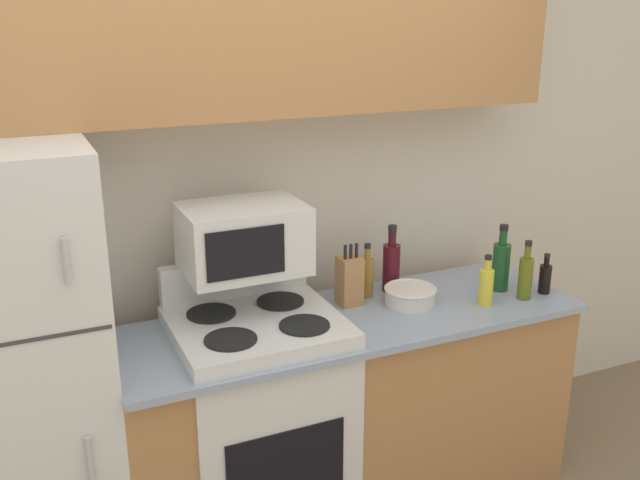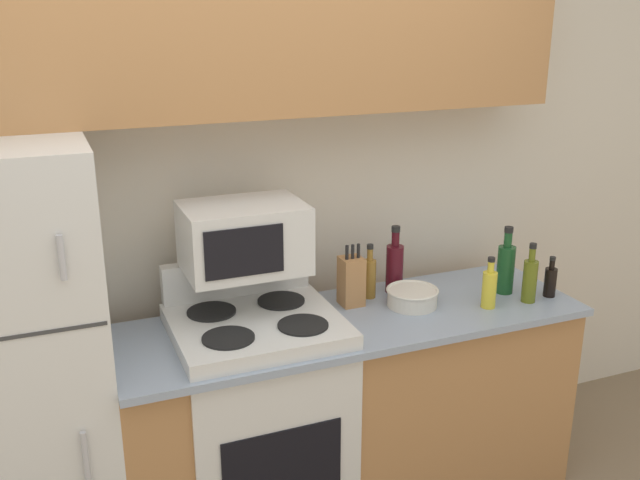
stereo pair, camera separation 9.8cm
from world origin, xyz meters
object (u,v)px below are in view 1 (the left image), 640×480
(bowl, at_px, (410,295))
(knife_block, at_px, (349,280))
(microwave, at_px, (243,238))
(refrigerator, at_px, (8,384))
(bottle_olive_oil, at_px, (525,276))
(bottle_wine_red, at_px, (391,265))
(bottle_cooking_spray, at_px, (486,285))
(bottle_soy_sauce, at_px, (545,278))
(stove, at_px, (260,423))
(bottle_wine_green, at_px, (501,265))
(bottle_vinegar, at_px, (367,276))

(bowl, bearing_deg, knife_block, 154.65)
(microwave, bearing_deg, refrigerator, -177.51)
(bottle_olive_oil, bearing_deg, bottle_wine_red, 146.51)
(bottle_cooking_spray, xyz_separation_m, bottle_soy_sauce, (0.32, 0.00, -0.02))
(refrigerator, bearing_deg, knife_block, 1.97)
(knife_block, xyz_separation_m, bottle_cooking_spray, (0.52, -0.24, -0.02))
(refrigerator, distance_m, bottle_wine_red, 1.59)
(bottle_wine_red, xyz_separation_m, bottle_soy_sauce, (0.60, -0.30, -0.05))
(bottle_wine_red, bearing_deg, microwave, -174.43)
(knife_block, distance_m, bottle_soy_sauce, 0.87)
(knife_block, height_order, bottle_cooking_spray, knife_block)
(stove, bearing_deg, bottle_wine_green, -0.77)
(microwave, distance_m, bowl, 0.77)
(bottle_cooking_spray, xyz_separation_m, bottle_wine_green, (0.16, 0.11, 0.03))
(bottle_wine_red, bearing_deg, bottle_cooking_spray, -46.77)
(microwave, height_order, bowl, microwave)
(bottle_olive_oil, bearing_deg, bowl, 163.10)
(bottle_cooking_spray, bearing_deg, bottle_olive_oil, -4.04)
(bottle_olive_oil, xyz_separation_m, bottle_wine_green, (-0.03, 0.12, 0.02))
(knife_block, xyz_separation_m, bottle_wine_green, (0.68, -0.13, 0.01))
(bottle_wine_green, bearing_deg, refrigerator, 177.60)
(bowl, bearing_deg, bottle_olive_oil, -16.90)
(bottle_wine_red, relative_size, bottle_cooking_spray, 1.36)
(stove, height_order, bottle_wine_red, bottle_wine_red)
(bottle_wine_red, distance_m, bottle_olive_oil, 0.57)
(bottle_soy_sauce, relative_size, bottle_wine_green, 0.60)
(bottle_soy_sauce, bearing_deg, microwave, 169.78)
(knife_block, relative_size, bottle_wine_red, 0.89)
(bowl, distance_m, bottle_olive_oil, 0.51)
(bottle_soy_sauce, bearing_deg, bottle_cooking_spray, -179.86)
(bottle_vinegar, bearing_deg, bottle_olive_oil, -26.10)
(microwave, xyz_separation_m, bottle_soy_sauce, (1.29, -0.23, -0.28))
(bottle_soy_sauce, distance_m, bottle_olive_oil, 0.13)
(bottle_cooking_spray, bearing_deg, stove, 172.59)
(bowl, xyz_separation_m, bottle_wine_red, (0.00, 0.17, 0.08))
(stove, height_order, bottle_cooking_spray, same)
(bottle_vinegar, xyz_separation_m, bottle_wine_green, (0.57, -0.17, 0.02))
(refrigerator, bearing_deg, microwave, 2.49)
(bowl, bearing_deg, stove, -179.50)
(knife_block, distance_m, bottle_vinegar, 0.11)
(stove, bearing_deg, bottle_soy_sauce, -5.57)
(bottle_wine_green, bearing_deg, microwave, 173.83)
(bottle_cooking_spray, bearing_deg, bottle_wine_green, 34.83)
(microwave, xyz_separation_m, bottle_cooking_spray, (0.98, -0.23, -0.27))
(bowl, xyz_separation_m, bottle_vinegar, (-0.13, 0.15, 0.05))
(bowl, height_order, bottle_vinegar, bottle_vinegar)
(microwave, xyz_separation_m, bottle_olive_oil, (1.17, -0.25, -0.25))
(bottle_wine_red, relative_size, bottle_olive_oil, 1.15)
(microwave, distance_m, bottle_cooking_spray, 1.04)
(stove, relative_size, bowl, 4.99)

